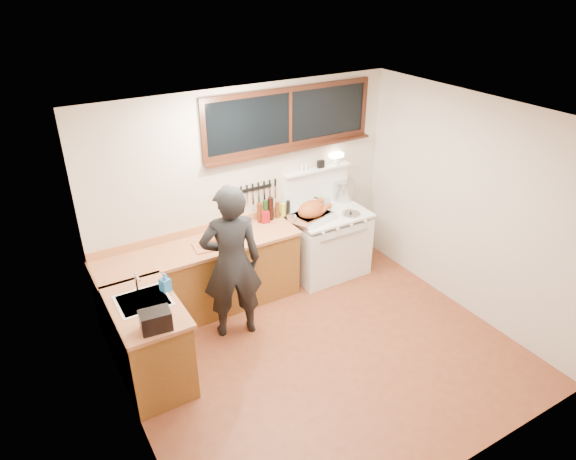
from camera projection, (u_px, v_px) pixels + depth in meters
ground_plane at (324, 355)px, 5.64m from camera, size 4.00×3.50×0.02m
room_shell at (329, 220)px, 4.87m from camera, size 4.10×3.60×2.65m
counter_back at (202, 278)px, 6.16m from camera, size 2.44×0.64×1.00m
counter_left at (149, 342)px, 5.13m from camera, size 0.64×1.09×0.90m
sink_unit at (144, 305)px, 5.01m from camera, size 0.50×0.45×0.37m
vintage_stove at (327, 242)px, 6.94m from camera, size 1.02×0.74×1.59m
back_window at (290, 125)px, 6.26m from camera, size 2.32×0.13×0.77m
left_doorway at (148, 378)px, 3.81m from camera, size 0.02×1.04×2.17m
knife_strip at (257, 189)px, 6.40m from camera, size 0.52×0.03×0.28m
man at (232, 263)px, 5.58m from camera, size 0.76×0.59×1.83m
soap_bottle at (165, 282)px, 5.09m from camera, size 0.12×0.12×0.21m
toaster at (156, 320)px, 4.57m from camera, size 0.29×0.22×0.19m
cutting_board at (210, 243)px, 5.92m from camera, size 0.39×0.31×0.13m
roast_turkey at (312, 213)px, 6.50m from camera, size 0.56×0.47×0.26m
stockpot at (343, 190)px, 7.07m from camera, size 0.32×0.32×0.28m
saucepan at (324, 204)px, 6.83m from camera, size 0.22×0.31×0.13m
pot_lid at (351, 214)px, 6.68m from camera, size 0.31×0.31×0.04m
coffee_tin at (265, 217)px, 6.46m from camera, size 0.12×0.10×0.15m
pitcher at (235, 224)px, 6.26m from camera, size 0.10×0.10×0.16m
bottle_cluster at (271, 210)px, 6.52m from camera, size 0.48×0.07×0.30m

